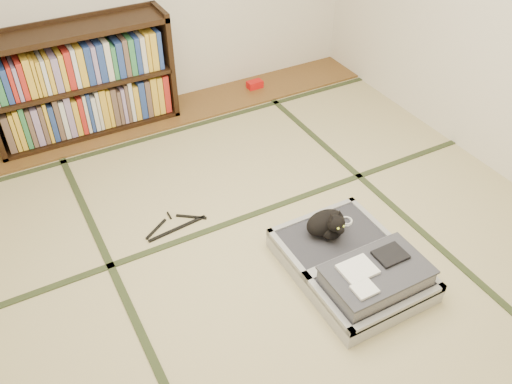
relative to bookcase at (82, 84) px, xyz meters
name	(u,v)px	position (x,y,z in m)	size (l,w,h in m)	color
floor	(274,252)	(0.66, -2.07, -0.45)	(4.50, 4.50, 0.00)	tan
wood_strip	(166,114)	(0.66, -0.07, -0.44)	(4.00, 0.50, 0.02)	brown
red_item	(255,84)	(1.61, -0.04, -0.40)	(0.15, 0.09, 0.07)	red
room_shell	(281,46)	(0.66, -2.07, 1.01)	(4.50, 4.50, 4.50)	white
tatami_borders	(241,209)	(0.66, -1.57, -0.45)	(4.00, 4.50, 0.01)	#2D381E
bookcase	(82,84)	(0.00, 0.00, 0.00)	(1.53, 0.35, 0.98)	black
suitcase	(355,266)	(1.00, -2.50, -0.35)	(0.70, 0.93, 0.28)	#9D9DA1
cat	(328,224)	(0.98, -2.20, -0.22)	(0.31, 0.31, 0.25)	black
cable_coil	(346,221)	(1.16, -2.17, -0.31)	(0.10, 0.10, 0.02)	white
hanger	(176,225)	(0.18, -1.51, -0.44)	(0.46, 0.23, 0.01)	black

